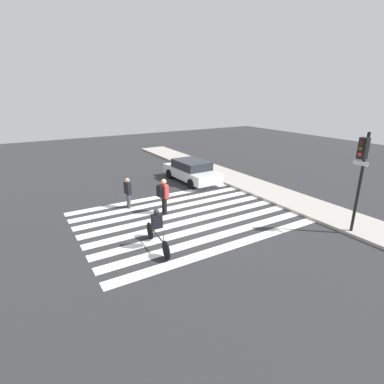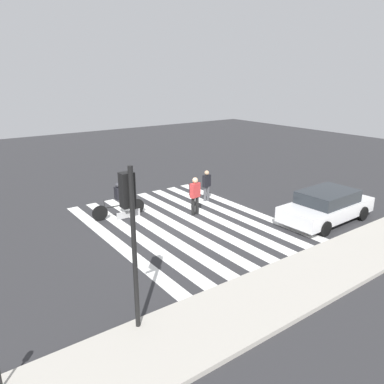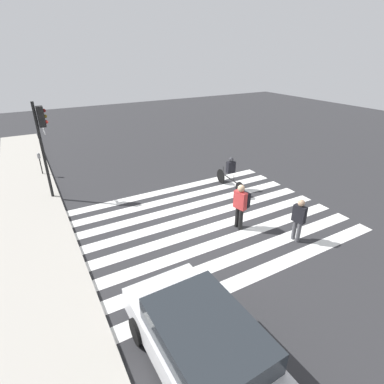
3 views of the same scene
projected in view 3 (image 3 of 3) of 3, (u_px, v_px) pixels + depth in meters
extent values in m
plane|color=#2D2D30|center=(211.00, 220.00, 12.08)|extent=(60.00, 60.00, 0.00)
cube|color=#ADA89E|center=(41.00, 269.00, 9.27)|extent=(36.00, 2.50, 0.14)
cube|color=white|center=(269.00, 268.00, 9.41)|extent=(0.53, 10.00, 0.01)
cube|color=white|center=(249.00, 252.00, 10.18)|extent=(0.53, 10.00, 0.01)
cube|color=white|center=(232.00, 238.00, 10.94)|extent=(0.53, 10.00, 0.01)
cube|color=white|center=(217.00, 226.00, 11.70)|extent=(0.53, 10.00, 0.01)
cube|color=white|center=(204.00, 215.00, 12.46)|extent=(0.53, 10.00, 0.01)
cube|color=white|center=(193.00, 205.00, 13.22)|extent=(0.53, 10.00, 0.01)
cube|color=white|center=(183.00, 197.00, 13.98)|extent=(0.53, 10.00, 0.01)
cube|color=white|center=(173.00, 189.00, 14.74)|extent=(0.53, 10.00, 0.01)
cylinder|color=black|center=(43.00, 154.00, 12.88)|extent=(0.12, 0.12, 4.36)
cube|color=black|center=(41.00, 117.00, 12.30)|extent=(0.32, 0.26, 0.84)
cube|color=silver|center=(44.00, 131.00, 12.56)|extent=(0.60, 0.02, 0.16)
sphere|color=#590F0F|center=(44.00, 111.00, 12.27)|extent=(0.15, 0.15, 0.15)
sphere|color=#59470F|center=(45.00, 116.00, 12.37)|extent=(0.15, 0.15, 0.15)
sphere|color=red|center=(46.00, 122.00, 12.47)|extent=(0.15, 0.15, 0.15)
cylinder|color=black|center=(41.00, 167.00, 16.07)|extent=(0.06, 0.06, 1.02)
cylinder|color=gray|center=(39.00, 156.00, 15.80)|extent=(0.15, 0.15, 0.22)
sphere|color=gray|center=(38.00, 154.00, 15.76)|extent=(0.14, 0.14, 0.14)
cylinder|color=black|center=(241.00, 219.00, 11.31)|extent=(0.16, 0.16, 0.86)
cylinder|color=black|center=(237.00, 217.00, 11.48)|extent=(0.16, 0.16, 0.86)
cube|color=#B73333|center=(240.00, 200.00, 11.06)|extent=(0.53, 0.31, 0.68)
sphere|color=tan|center=(241.00, 188.00, 10.86)|extent=(0.27, 0.27, 0.27)
cube|color=black|center=(245.00, 199.00, 11.12)|extent=(0.40, 0.24, 0.57)
cylinder|color=#4C4C51|center=(299.00, 232.00, 10.58)|extent=(0.15, 0.15, 0.78)
cylinder|color=#4C4C51|center=(294.00, 230.00, 10.74)|extent=(0.15, 0.15, 0.78)
cube|color=black|center=(299.00, 214.00, 10.36)|extent=(0.48, 0.28, 0.62)
sphere|color=tan|center=(301.00, 203.00, 10.17)|extent=(0.24, 0.24, 0.24)
cylinder|color=black|center=(221.00, 176.00, 15.35)|extent=(0.72, 0.10, 0.72)
cylinder|color=black|center=(240.00, 189.00, 13.88)|extent=(0.72, 0.10, 0.72)
cube|color=black|center=(230.00, 179.00, 14.53)|extent=(1.53, 0.16, 0.04)
cylinder|color=black|center=(234.00, 178.00, 14.20)|extent=(0.03, 0.03, 0.32)
cylinder|color=black|center=(223.00, 170.00, 15.00)|extent=(0.03, 0.03, 0.40)
cube|color=black|center=(231.00, 167.00, 14.27)|extent=(0.27, 0.42, 0.55)
sphere|color=#333338|center=(231.00, 159.00, 14.10)|extent=(0.22, 0.22, 0.22)
cube|color=silver|center=(206.00, 353.00, 6.16)|extent=(4.69, 2.03, 0.64)
cube|color=#23282D|center=(206.00, 333.00, 5.91)|extent=(2.60, 1.83, 0.54)
cylinder|color=black|center=(138.00, 331.00, 6.95)|extent=(0.64, 0.21, 0.64)
cylinder|color=black|center=(205.00, 300.00, 7.82)|extent=(0.64, 0.21, 0.64)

